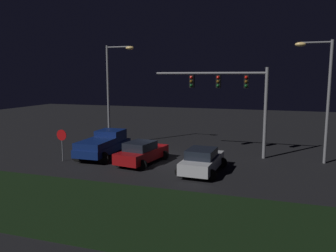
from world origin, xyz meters
TOP-DOWN VIEW (x-y plane):
  - ground_plane at (0.00, 0.00)m, footprint 80.00×80.00m
  - grass_median at (0.00, -9.31)m, footprint 23.72×6.47m
  - pickup_truck at (-4.48, -0.13)m, footprint 2.93×5.44m
  - car_sedan at (-1.04, -1.25)m, footprint 2.92×4.63m
  - car_sedan_far at (3.36, -2.16)m, footprint 2.61×4.48m
  - traffic_signal_gantry at (4.36, 2.78)m, footprint 8.32×0.56m
  - street_lamp_left at (-5.61, 3.61)m, footprint 2.52×0.44m
  - street_lamp_right at (10.34, 2.62)m, footprint 2.38×0.44m
  - stop_sign at (-6.49, -2.49)m, footprint 0.76×0.08m

SIDE VIEW (x-z plane):
  - ground_plane at x=0.00m, z-range 0.00..0.00m
  - grass_median at x=0.00m, z-range 0.00..0.10m
  - car_sedan at x=-1.04m, z-range -0.02..1.49m
  - car_sedan_far at x=3.36m, z-range -0.02..1.49m
  - pickup_truck at x=-4.48m, z-range 0.10..1.90m
  - stop_sign at x=-6.49m, z-range 0.45..2.68m
  - traffic_signal_gantry at x=4.36m, z-range 1.65..8.15m
  - street_lamp_right at x=10.34m, z-range 1.04..9.26m
  - street_lamp_left at x=-5.61m, z-range 1.06..9.47m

